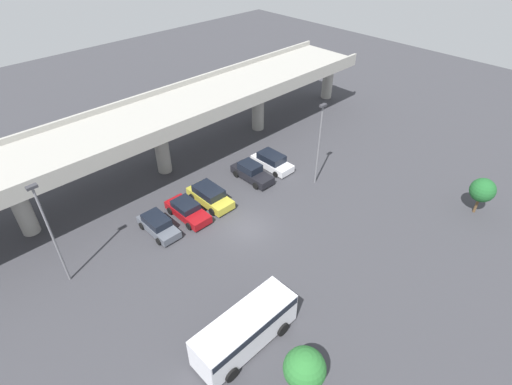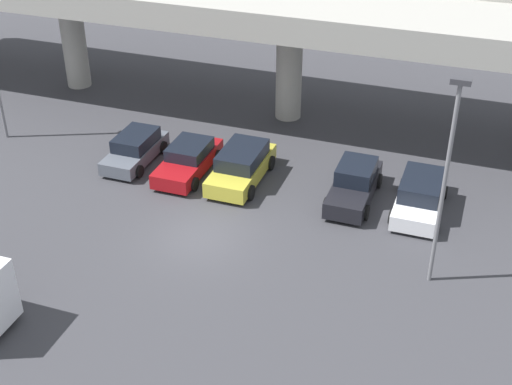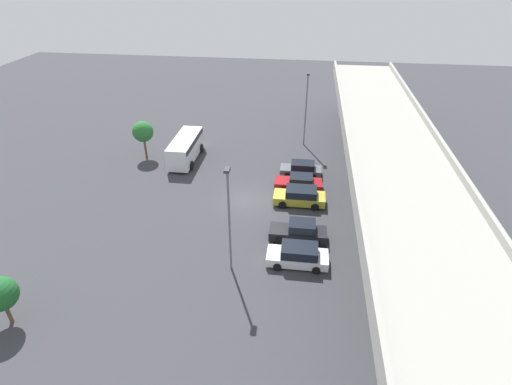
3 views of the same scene
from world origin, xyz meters
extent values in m
plane|color=#38383D|center=(0.00, 0.00, 0.00)|extent=(117.22, 117.22, 0.00)
cube|color=#9E9B93|center=(0.00, 12.74, 6.12)|extent=(54.70, 7.99, 0.90)
cube|color=#9E9B93|center=(0.00, 8.89, 6.85)|extent=(54.70, 0.30, 0.55)
cube|color=#9E9B93|center=(0.00, 16.58, 6.85)|extent=(54.70, 0.30, 0.55)
cylinder|color=#9E9B93|center=(-27.35, 12.74, 2.84)|extent=(1.45, 1.45, 5.67)
cylinder|color=#9E9B93|center=(-13.68, 12.74, 2.84)|extent=(1.45, 1.45, 5.67)
cylinder|color=#9E9B93|center=(0.00, 12.74, 2.84)|extent=(1.45, 1.45, 5.67)
cylinder|color=#9E9B93|center=(13.68, 12.74, 2.84)|extent=(1.45, 1.45, 5.67)
cube|color=#515660|center=(-5.72, 5.06, 0.50)|extent=(1.76, 4.32, 0.66)
cube|color=black|center=(-5.72, 5.26, 1.16)|extent=(1.62, 2.44, 0.65)
cylinder|color=black|center=(-4.82, 3.72, 0.32)|extent=(0.22, 0.63, 0.63)
cylinder|color=black|center=(-6.62, 3.72, 0.32)|extent=(0.22, 0.63, 0.63)
cylinder|color=black|center=(-4.82, 6.40, 0.32)|extent=(0.22, 0.63, 0.63)
cylinder|color=black|center=(-6.62, 6.40, 0.32)|extent=(0.22, 0.63, 0.63)
cube|color=maroon|center=(-2.73, 4.92, 0.54)|extent=(1.89, 4.67, 0.71)
cube|color=black|center=(-2.73, 5.18, 1.19)|extent=(1.74, 2.26, 0.58)
cylinder|color=black|center=(-1.77, 3.48, 0.34)|extent=(0.22, 0.68, 0.68)
cylinder|color=black|center=(-3.70, 3.48, 0.34)|extent=(0.22, 0.68, 0.68)
cylinder|color=black|center=(-1.77, 6.37, 0.34)|extent=(0.22, 0.68, 0.68)
cylinder|color=black|center=(-3.70, 6.37, 0.34)|extent=(0.22, 0.68, 0.68)
cube|color=gold|center=(-0.01, 5.11, 0.58)|extent=(2.00, 4.84, 0.76)
cube|color=black|center=(-0.01, 5.27, 1.30)|extent=(1.84, 2.86, 0.69)
cylinder|color=black|center=(1.02, 3.61, 0.36)|extent=(0.22, 0.72, 0.72)
cylinder|color=black|center=(-1.03, 3.61, 0.36)|extent=(0.22, 0.72, 0.72)
cylinder|color=black|center=(1.02, 6.62, 0.36)|extent=(0.22, 0.72, 0.72)
cylinder|color=black|center=(-1.03, 6.62, 0.36)|extent=(0.22, 0.72, 0.72)
cube|color=black|center=(5.52, 5.20, 0.58)|extent=(1.76, 4.71, 0.77)
cube|color=black|center=(5.52, 5.51, 1.34)|extent=(1.62, 2.16, 0.75)
cylinder|color=black|center=(6.42, 3.74, 0.35)|extent=(0.22, 0.71, 0.71)
cylinder|color=black|center=(4.61, 3.74, 0.35)|extent=(0.22, 0.71, 0.71)
cylinder|color=black|center=(6.42, 6.66, 0.35)|extent=(0.22, 0.71, 0.71)
cylinder|color=black|center=(4.61, 6.66, 0.35)|extent=(0.22, 0.71, 0.71)
cube|color=silver|center=(8.53, 5.28, 0.53)|extent=(1.92, 4.67, 0.72)
cube|color=black|center=(8.53, 5.40, 1.26)|extent=(1.77, 2.75, 0.74)
cylinder|color=black|center=(9.51, 3.83, 0.31)|extent=(0.22, 0.61, 0.61)
cylinder|color=black|center=(7.55, 3.83, 0.31)|extent=(0.22, 0.61, 0.61)
cylinder|color=black|center=(9.51, 6.72, 0.31)|extent=(0.22, 0.61, 0.61)
cylinder|color=black|center=(7.55, 6.72, 0.31)|extent=(0.22, 0.61, 0.61)
cube|color=silver|center=(-7.65, -8.03, 1.48)|extent=(7.20, 2.32, 2.43)
cube|color=black|center=(-7.65, -8.03, 2.35)|extent=(7.06, 2.37, 0.53)
cylinder|color=black|center=(-5.42, -6.85, 0.49)|extent=(0.98, 0.29, 0.98)
cylinder|color=black|center=(-5.42, -9.21, 0.49)|extent=(0.98, 0.29, 0.98)
cylinder|color=black|center=(-9.88, -6.85, 0.49)|extent=(0.98, 0.29, 0.98)
cylinder|color=black|center=(-9.88, -9.21, 0.49)|extent=(0.98, 0.29, 0.98)
cylinder|color=slate|center=(-13.60, 5.19, 4.29)|extent=(0.16, 0.16, 8.58)
cube|color=#333338|center=(-13.60, 5.19, 8.68)|extent=(0.70, 0.35, 0.20)
cylinder|color=slate|center=(9.69, 0.35, 4.15)|extent=(0.16, 0.16, 8.30)
cube|color=#333338|center=(9.69, 0.35, 8.40)|extent=(0.70, 0.35, 0.20)
cylinder|color=brown|center=(-7.76, -12.85, 1.09)|extent=(0.24, 0.24, 2.18)
sphere|color=#286B2D|center=(-7.76, -12.85, 3.18)|extent=(2.34, 2.34, 2.34)
cylinder|color=brown|center=(16.58, -12.79, 0.78)|extent=(0.24, 0.24, 1.56)
sphere|color=#1E5B28|center=(16.58, -12.79, 2.48)|extent=(2.18, 2.18, 2.18)
camera|label=1|loc=(-17.53, -19.22, 23.46)|focal=28.00mm
camera|label=2|loc=(10.62, -22.82, 17.67)|focal=50.00mm
camera|label=3|loc=(32.15, 5.14, 20.57)|focal=28.00mm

